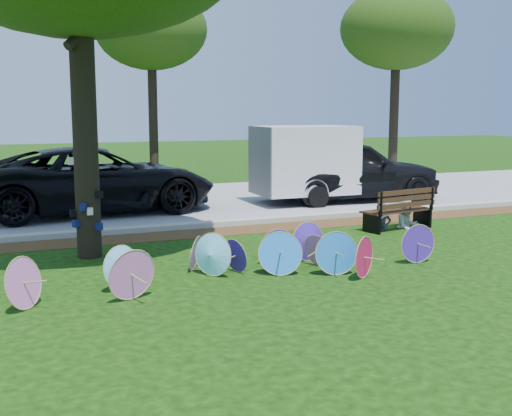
{
  "coord_description": "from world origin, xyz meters",
  "views": [
    {
      "loc": [
        -3.92,
        -8.61,
        2.67
      ],
      "look_at": [
        0.5,
        2.0,
        0.9
      ],
      "focal_mm": 45.0,
      "sensor_mm": 36.0,
      "label": 1
    }
  ],
  "objects_px": {
    "black_van": "(96,180)",
    "cargo_trailer": "(305,160)",
    "parasol_pile": "(250,256)",
    "dark_pickup": "(348,170)",
    "person_left": "(382,203)",
    "park_bench": "(396,209)",
    "person_right": "(408,200)"
  },
  "relations": [
    {
      "from": "parasol_pile",
      "to": "black_van",
      "type": "bearing_deg",
      "value": 99.3
    },
    {
      "from": "cargo_trailer",
      "to": "dark_pickup",
      "type": "bearing_deg",
      "value": 4.14
    },
    {
      "from": "parasol_pile",
      "to": "person_left",
      "type": "bearing_deg",
      "value": 32.0
    },
    {
      "from": "cargo_trailer",
      "to": "park_bench",
      "type": "distance_m",
      "value": 4.43
    },
    {
      "from": "dark_pickup",
      "to": "cargo_trailer",
      "type": "xyz_separation_m",
      "value": [
        -1.44,
        -0.05,
        0.33
      ]
    },
    {
      "from": "black_van",
      "to": "cargo_trailer",
      "type": "xyz_separation_m",
      "value": [
        5.77,
        -0.6,
        0.39
      ]
    },
    {
      "from": "parasol_pile",
      "to": "park_bench",
      "type": "height_order",
      "value": "park_bench"
    },
    {
      "from": "black_van",
      "to": "person_right",
      "type": "xyz_separation_m",
      "value": [
        6.22,
        -4.91,
        -0.23
      ]
    },
    {
      "from": "cargo_trailer",
      "to": "parasol_pile",
      "type": "bearing_deg",
      "value": -120.91
    },
    {
      "from": "person_left",
      "to": "person_right",
      "type": "xyz_separation_m",
      "value": [
        0.7,
        0.0,
        0.03
      ]
    },
    {
      "from": "park_bench",
      "to": "person_left",
      "type": "height_order",
      "value": "person_left"
    },
    {
      "from": "person_left",
      "to": "dark_pickup",
      "type": "bearing_deg",
      "value": 87.41
    },
    {
      "from": "park_bench",
      "to": "person_left",
      "type": "bearing_deg",
      "value": 161.98
    },
    {
      "from": "black_van",
      "to": "person_right",
      "type": "bearing_deg",
      "value": -132.22
    },
    {
      "from": "cargo_trailer",
      "to": "person_left",
      "type": "xyz_separation_m",
      "value": [
        -0.25,
        -4.31,
        -0.66
      ]
    },
    {
      "from": "black_van",
      "to": "person_left",
      "type": "distance_m",
      "value": 7.39
    },
    {
      "from": "dark_pickup",
      "to": "park_bench",
      "type": "xyz_separation_m",
      "value": [
        -1.34,
        -4.41,
        -0.46
      ]
    },
    {
      "from": "parasol_pile",
      "to": "person_right",
      "type": "bearing_deg",
      "value": 28.23
    },
    {
      "from": "cargo_trailer",
      "to": "person_right",
      "type": "bearing_deg",
      "value": -82.02
    },
    {
      "from": "cargo_trailer",
      "to": "park_bench",
      "type": "bearing_deg",
      "value": -86.66
    },
    {
      "from": "parasol_pile",
      "to": "cargo_trailer",
      "type": "distance_m",
      "value": 8.37
    },
    {
      "from": "dark_pickup",
      "to": "cargo_trailer",
      "type": "distance_m",
      "value": 1.48
    },
    {
      "from": "black_van",
      "to": "person_left",
      "type": "xyz_separation_m",
      "value": [
        5.52,
        -4.91,
        -0.26
      ]
    },
    {
      "from": "dark_pickup",
      "to": "person_left",
      "type": "bearing_deg",
      "value": 163.65
    },
    {
      "from": "black_van",
      "to": "cargo_trailer",
      "type": "relative_size",
      "value": 2.27
    },
    {
      "from": "park_bench",
      "to": "parasol_pile",
      "type": "bearing_deg",
      "value": -160.35
    },
    {
      "from": "parasol_pile",
      "to": "park_bench",
      "type": "distance_m",
      "value": 5.32
    },
    {
      "from": "person_right",
      "to": "black_van",
      "type": "bearing_deg",
      "value": 138.94
    },
    {
      "from": "black_van",
      "to": "person_right",
      "type": "relative_size",
      "value": 4.89
    },
    {
      "from": "parasol_pile",
      "to": "cargo_trailer",
      "type": "xyz_separation_m",
      "value": [
        4.53,
        6.98,
        0.91
      ]
    },
    {
      "from": "person_left",
      "to": "parasol_pile",
      "type": "bearing_deg",
      "value": -129.43
    },
    {
      "from": "person_left",
      "to": "person_right",
      "type": "distance_m",
      "value": 0.7
    }
  ]
}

